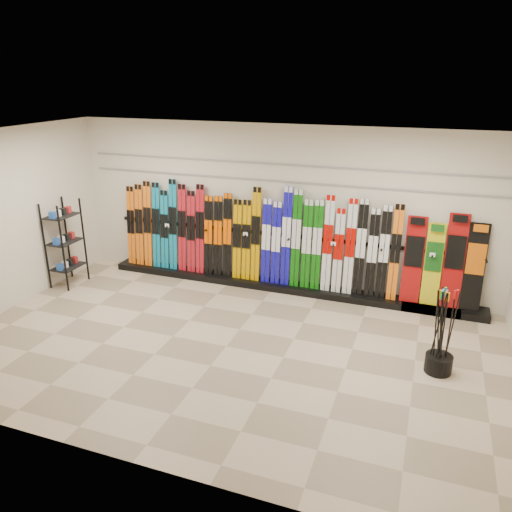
% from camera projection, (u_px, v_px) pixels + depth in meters
% --- Properties ---
extents(floor, '(8.00, 8.00, 0.00)m').
position_uv_depth(floor, '(226.00, 346.00, 7.41)').
color(floor, gray).
rests_on(floor, ground).
extents(back_wall, '(8.00, 0.00, 8.00)m').
position_uv_depth(back_wall, '(278.00, 208.00, 9.09)').
color(back_wall, beige).
rests_on(back_wall, floor).
extents(ceiling, '(8.00, 8.00, 0.00)m').
position_uv_depth(ceiling, '(221.00, 141.00, 6.37)').
color(ceiling, silver).
rests_on(ceiling, back_wall).
extents(ski_rack_base, '(8.00, 0.40, 0.12)m').
position_uv_depth(ski_rack_base, '(285.00, 287.00, 9.33)').
color(ski_rack_base, black).
rests_on(ski_rack_base, floor).
extents(skis, '(5.37, 0.18, 1.82)m').
position_uv_depth(skis, '(251.00, 238.00, 9.26)').
color(skis, orange).
rests_on(skis, ski_rack_base).
extents(snowboards, '(1.28, 0.24, 1.58)m').
position_uv_depth(snowboards, '(444.00, 263.00, 8.25)').
color(snowboards, '#990C0C').
rests_on(snowboards, ski_rack_base).
extents(accessory_rack, '(0.40, 0.60, 1.63)m').
position_uv_depth(accessory_rack, '(65.00, 243.00, 9.33)').
color(accessory_rack, black).
rests_on(accessory_rack, floor).
extents(pole_bin, '(0.36, 0.36, 0.25)m').
position_uv_depth(pole_bin, '(438.00, 363.00, 6.74)').
color(pole_bin, black).
rests_on(pole_bin, floor).
extents(ski_poles, '(0.29, 0.23, 1.18)m').
position_uv_depth(ski_poles, '(442.00, 331.00, 6.59)').
color(ski_poles, black).
rests_on(ski_poles, pole_bin).
extents(slatwall_rail_0, '(7.60, 0.02, 0.03)m').
position_uv_depth(slatwall_rail_0, '(278.00, 181.00, 8.90)').
color(slatwall_rail_0, gray).
rests_on(slatwall_rail_0, back_wall).
extents(slatwall_rail_1, '(7.60, 0.02, 0.03)m').
position_uv_depth(slatwall_rail_1, '(278.00, 164.00, 8.80)').
color(slatwall_rail_1, gray).
rests_on(slatwall_rail_1, back_wall).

